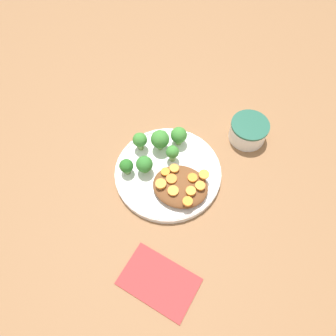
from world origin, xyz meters
The scene contains 21 objects.
ground_plane centered at (0.00, 0.00, 0.00)m, with size 4.00×4.00×0.00m, color #8C603D.
plate centered at (0.00, 0.00, 0.01)m, with size 0.26×0.26×0.02m.
dip_bowl centered at (0.17, 0.17, 0.03)m, with size 0.10×0.10×0.06m.
stew_mound centered at (0.04, -0.04, 0.03)m, with size 0.13×0.11×0.03m, color brown.
broccoli_floret_0 centered at (-0.04, 0.06, 0.06)m, with size 0.05×0.05×0.06m.
broccoli_floret_1 centered at (-0.05, -0.02, 0.05)m, with size 0.04×0.04×0.05m.
broccoli_floret_2 centered at (-0.09, 0.04, 0.05)m, with size 0.04×0.04×0.05m.
broccoli_floret_3 centered at (0.00, 0.09, 0.05)m, with size 0.04×0.04×0.05m.
broccoli_floret_4 centered at (-0.09, -0.03, 0.04)m, with size 0.03×0.03×0.05m.
broccoli_floret_5 centered at (0.00, 0.04, 0.05)m, with size 0.03×0.03×0.05m.
carrot_slice_0 centered at (0.03, -0.06, 0.05)m, with size 0.03×0.03×0.00m, color orange.
carrot_slice_1 centered at (0.02, -0.01, 0.05)m, with size 0.02×0.02×0.01m, color orange.
carrot_slice_2 centered at (0.07, -0.05, 0.05)m, with size 0.02×0.02×0.01m, color orange.
carrot_slice_3 centered at (0.07, -0.02, 0.05)m, with size 0.02×0.02×0.01m, color orange.
carrot_slice_4 centered at (0.09, 0.00, 0.05)m, with size 0.03×0.03×0.00m, color orange.
carrot_slice_5 centered at (0.09, -0.03, 0.05)m, with size 0.02×0.02×0.01m, color orange.
carrot_slice_6 centered at (0.00, -0.02, 0.05)m, with size 0.02×0.02×0.00m, color orange.
carrot_slice_7 centered at (0.00, -0.06, 0.05)m, with size 0.03×0.03×0.01m, color orange.
carrot_slice_8 centered at (0.07, -0.08, 0.05)m, with size 0.02×0.02×0.01m, color orange.
carrot_slice_9 centered at (0.02, -0.03, 0.05)m, with size 0.03×0.03×0.01m, color orange.
napkin centered at (0.06, -0.25, 0.00)m, with size 0.18×0.14×0.01m.
Camera 1 is at (0.12, -0.39, 0.72)m, focal length 35.00 mm.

